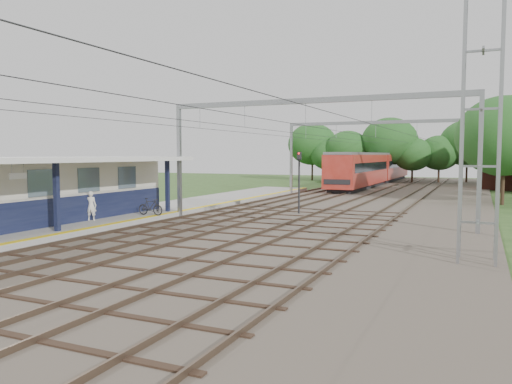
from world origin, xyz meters
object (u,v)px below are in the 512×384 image
Objects in this scene: bicycle at (150,207)px; signal_post at (299,176)px; person at (91,206)px; train at (376,167)px.

signal_post is at bearing -47.40° from bicycle.
person is at bearing 154.18° from bicycle.
signal_post is (6.95, 6.47, 1.67)m from bicycle.
train reaches higher than person.
train is at bearing 84.34° from signal_post.
train is 9.45× the size of signal_post.
bicycle is 0.04× the size of train.
person is at bearing -98.34° from train.
person is at bearing -139.82° from signal_post.
train reaches higher than signal_post.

